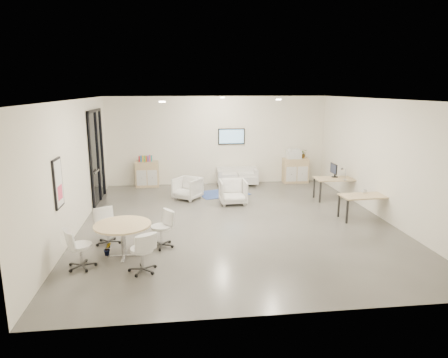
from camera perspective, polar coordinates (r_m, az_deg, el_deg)
room_shell at (r=10.27m, az=1.74°, el=2.34°), size 9.60×10.60×4.80m
glass_door at (r=12.88m, az=-17.73°, el=3.43°), size 0.09×1.90×2.85m
artwork at (r=8.94m, az=-22.62°, el=-0.59°), size 0.05×0.54×1.04m
wall_tv at (r=14.69m, az=1.07°, el=6.10°), size 0.98×0.06×0.58m
ceiling_spots at (r=10.90m, az=0.07°, el=11.31°), size 3.14×4.14×0.03m
sideboard_left at (r=14.60m, az=-10.91°, el=0.68°), size 0.82×0.42×0.92m
sideboard_right at (r=15.21m, az=10.16°, el=1.21°), size 0.93×0.45×0.93m
books at (r=14.50m, az=-11.17°, el=2.88°), size 0.47×0.14×0.22m
printer at (r=15.07m, az=9.93°, el=3.56°), size 0.52×0.43×0.36m
loveseat at (r=14.63m, az=1.90°, el=0.30°), size 1.49×0.79×0.55m
blue_rug at (r=13.51m, az=-0.19°, el=-2.03°), size 1.87×1.51×0.01m
armchair_left at (r=12.78m, az=-5.24°, el=-1.20°), size 1.02×1.01×0.77m
armchair_right at (r=12.22m, az=1.30°, el=-1.68°), size 0.80×0.75×0.82m
desk_rear at (r=13.13m, az=15.76°, el=-0.18°), size 1.35×0.71×0.69m
desk_front at (r=11.36m, az=19.47°, el=-2.54°), size 1.31×0.70×0.67m
monitor at (r=13.18m, az=15.43°, el=1.26°), size 0.20×0.50×0.44m
round_table at (r=8.61m, az=-14.28°, el=-6.79°), size 1.18×1.18×0.72m
meeting_chairs at (r=8.69m, az=-14.20°, el=-8.19°), size 2.33×2.33×0.82m
plant_cabinet at (r=15.21m, az=11.22°, el=3.44°), size 0.35×0.38×0.25m
plant_floor at (r=8.97m, az=-16.28°, el=-10.01°), size 0.27×0.34×0.13m
cup at (r=11.57m, az=19.42°, el=-1.59°), size 0.14×0.11×0.13m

